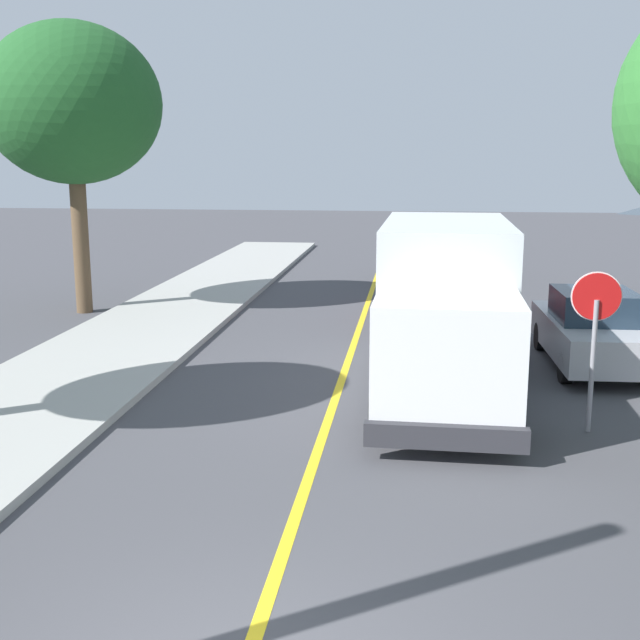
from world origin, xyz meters
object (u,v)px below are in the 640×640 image
(street_tree_down_block, at_px, (73,105))
(parked_car_mid, at_px, (433,257))
(stop_sign, at_px, (595,321))
(box_truck, at_px, (445,300))
(parked_car_near, at_px, (450,289))
(parked_van_across, at_px, (591,330))

(street_tree_down_block, bearing_deg, parked_car_mid, 36.96)
(stop_sign, distance_m, street_tree_down_block, 15.70)
(parked_car_mid, relative_size, street_tree_down_block, 0.55)
(box_truck, distance_m, street_tree_down_block, 12.77)
(street_tree_down_block, bearing_deg, stop_sign, -35.46)
(parked_car_near, height_order, parked_car_mid, same)
(parked_car_near, height_order, stop_sign, stop_sign)
(parked_car_mid, height_order, stop_sign, stop_sign)
(parked_car_near, bearing_deg, parked_car_mid, 92.65)
(parked_car_mid, bearing_deg, parked_car_near, -87.35)
(street_tree_down_block, bearing_deg, parked_car_near, 3.22)
(parked_car_mid, bearing_deg, parked_van_across, -75.59)
(box_truck, bearing_deg, parked_van_across, 34.36)
(parked_car_near, relative_size, parked_van_across, 1.00)
(box_truck, height_order, parked_car_mid, box_truck)
(parked_car_near, xyz_separation_m, stop_sign, (1.91, -9.40, 1.06))
(street_tree_down_block, bearing_deg, parked_van_across, -18.89)
(parked_car_mid, distance_m, stop_sign, 16.62)
(box_truck, bearing_deg, parked_car_near, 86.92)
(box_truck, height_order, parked_van_across, box_truck)
(box_truck, relative_size, parked_van_across, 1.63)
(box_truck, relative_size, stop_sign, 2.73)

